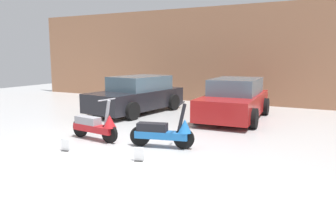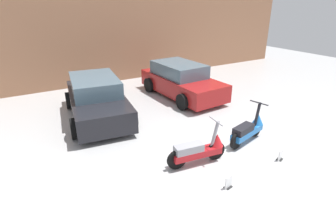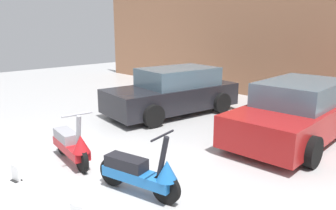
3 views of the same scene
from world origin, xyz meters
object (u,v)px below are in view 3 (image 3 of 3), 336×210
scooter_front_left (72,144)px  scooter_front_right (141,172)px  placard_near_left_scooter (16,174)px  car_rear_center (296,112)px  car_rear_left (173,92)px

scooter_front_left → scooter_front_right: 1.72m
scooter_front_left → scooter_front_right: size_ratio=1.02×
scooter_front_left → placard_near_left_scooter: bearing=-82.6°
scooter_front_left → car_rear_center: bearing=69.9°
car_rear_center → scooter_front_left: bearing=-30.7°
placard_near_left_scooter → scooter_front_left: bearing=89.5°
car_rear_left → placard_near_left_scooter: bearing=22.0°
scooter_front_left → car_rear_center: (2.15, 4.06, 0.25)m
scooter_front_left → placard_near_left_scooter: size_ratio=5.50×
scooter_front_right → placard_near_left_scooter: bearing=-159.5°
scooter_front_left → placard_near_left_scooter: scooter_front_left is taller
car_rear_left → car_rear_center: bearing=103.2°
car_rear_center → placard_near_left_scooter: size_ratio=14.49×
scooter_front_right → car_rear_center: size_ratio=0.37×
scooter_front_left → car_rear_left: size_ratio=0.37×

